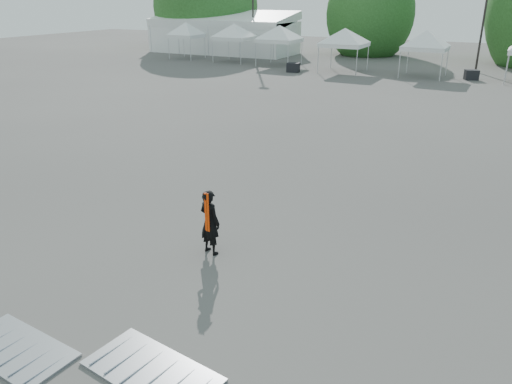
% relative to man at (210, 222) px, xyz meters
% --- Properties ---
extents(ground, '(120.00, 120.00, 0.00)m').
position_rel_man_xyz_m(ground, '(-0.15, 3.01, -0.80)').
color(ground, '#474442').
rests_on(ground, ground).
extents(marquee, '(15.00, 6.25, 4.23)m').
position_rel_man_xyz_m(marquee, '(-22.15, 38.01, 1.17)').
color(marquee, white).
rests_on(marquee, ground).
extents(tree_far_w, '(4.80, 4.80, 7.30)m').
position_rel_man_xyz_m(tree_far_w, '(-26.15, 41.01, 3.74)').
color(tree_far_w, '#382314').
rests_on(tree_far_w, ground).
extents(tree_mid_w, '(4.16, 4.16, 6.33)m').
position_rel_man_xyz_m(tree_mid_w, '(-8.15, 43.01, 3.13)').
color(tree_mid_w, '#382314').
rests_on(tree_mid_w, ground).
extents(tent_a, '(3.76, 3.76, 3.88)m').
position_rel_man_xyz_m(tent_a, '(-22.63, 31.96, 2.26)').
color(tent_a, silver).
rests_on(tent_a, ground).
extents(tent_b, '(4.33, 4.33, 3.88)m').
position_rel_man_xyz_m(tent_b, '(-17.36, 31.84, 2.26)').
color(tent_b, silver).
rests_on(tent_b, ground).
extents(tent_c, '(4.52, 4.52, 3.88)m').
position_rel_man_xyz_m(tent_c, '(-12.74, 31.49, 2.26)').
color(tent_c, silver).
rests_on(tent_c, ground).
extents(tent_d, '(4.65, 4.65, 3.88)m').
position_rel_man_xyz_m(tent_d, '(-6.59, 30.28, 2.26)').
color(tent_d, silver).
rests_on(tent_d, ground).
extents(tent_e, '(4.39, 4.39, 3.88)m').
position_rel_man_xyz_m(tent_e, '(-0.47, 30.39, 2.26)').
color(tent_e, silver).
rests_on(tent_e, ground).
extents(man, '(0.66, 0.52, 1.59)m').
position_rel_man_xyz_m(man, '(0.00, 0.00, 0.00)').
color(man, black).
rests_on(man, ground).
extents(barrier_left, '(2.21, 1.25, 0.07)m').
position_rel_man_xyz_m(barrier_left, '(-1.11, -4.56, -0.76)').
color(barrier_left, '#AAADB2').
rests_on(barrier_left, ground).
extents(barrier_mid, '(2.39, 1.43, 0.07)m').
position_rel_man_xyz_m(barrier_mid, '(1.32, -3.91, -0.76)').
color(barrier_mid, '#AAADB2').
rests_on(barrier_mid, ground).
extents(crate_west, '(1.01, 0.82, 0.73)m').
position_rel_man_xyz_m(crate_west, '(-10.02, 28.29, -0.43)').
color(crate_west, black).
rests_on(crate_west, ground).
extents(crate_mid, '(1.11, 0.99, 0.71)m').
position_rel_man_xyz_m(crate_mid, '(2.91, 30.64, -0.44)').
color(crate_mid, black).
rests_on(crate_mid, ground).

